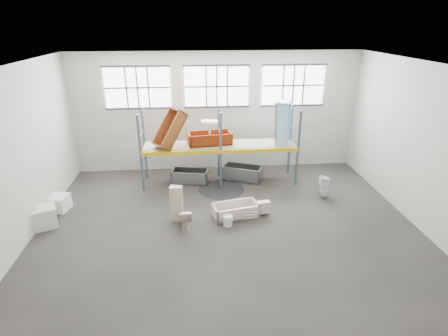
{
  "coord_description": "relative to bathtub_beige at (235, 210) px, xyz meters",
  "views": [
    {
      "loc": [
        -0.99,
        -9.8,
        6.11
      ],
      "look_at": [
        0.0,
        1.5,
        1.4
      ],
      "focal_mm": 28.59,
      "sensor_mm": 36.0,
      "label": 1
    }
  ],
  "objects": [
    {
      "name": "blue_tub_upright",
      "position": [
        2.18,
        2.84,
        2.17
      ],
      "size": [
        0.83,
        0.96,
        1.73
      ],
      "primitive_type": null,
      "rotation": [
        0.0,
        1.54,
        -0.43
      ],
      "color": "#94C8DC",
      "rests_on": "shelf_deck"
    },
    {
      "name": "rack_upright_la",
      "position": [
        -3.31,
        2.28,
        1.28
      ],
      "size": [
        0.08,
        0.08,
        3.0
      ],
      "primitive_type": "cube",
      "color": "slate",
      "rests_on": "floor"
    },
    {
      "name": "sink_on_shelf",
      "position": [
        -0.7,
        2.69,
        1.87
      ],
      "size": [
        0.68,
        0.55,
        0.55
      ],
      "primitive_type": "imported",
      "rotation": [
        0.0,
        0.0,
        -0.12
      ],
      "color": "white",
      "rests_on": "rust_tub_flat"
    },
    {
      "name": "wall_back",
      "position": [
        -0.31,
        4.43,
        2.28
      ],
      "size": [
        12.0,
        0.1,
        5.0
      ],
      "primitive_type": "cube",
      "color": "#B3B2A5",
      "rests_on": "ground"
    },
    {
      "name": "rust_tub_flat",
      "position": [
        -0.69,
        2.95,
        1.6
      ],
      "size": [
        1.78,
        1.01,
        0.48
      ],
      "primitive_type": null,
      "rotation": [
        0.0,
        0.0,
        0.13
      ],
      "color": "#8F2E09",
      "rests_on": "shelf_deck"
    },
    {
      "name": "bathtub_beige",
      "position": [
        0.0,
        0.0,
        0.0
      ],
      "size": [
        1.63,
        1.02,
        0.44
      ],
      "primitive_type": null,
      "rotation": [
        0.0,
        0.0,
        0.22
      ],
      "color": "beige",
      "rests_on": "floor"
    },
    {
      "name": "toilet_beige",
      "position": [
        -1.67,
        -0.56,
        0.11
      ],
      "size": [
        0.45,
        0.69,
        0.66
      ],
      "primitive_type": "imported",
      "rotation": [
        0.0,
        0.0,
        3.26
      ],
      "color": "beige",
      "rests_on": "floor"
    },
    {
      "name": "wet_patch",
      "position": [
        -0.31,
        2.08,
        -0.22
      ],
      "size": [
        1.8,
        1.8,
        0.0
      ],
      "primitive_type": "cylinder",
      "color": "black",
      "rests_on": "floor"
    },
    {
      "name": "window_mid",
      "position": [
        -0.31,
        4.32,
        3.38
      ],
      "size": [
        2.6,
        0.04,
        1.6
      ],
      "primitive_type": "cube",
      "color": "white",
      "rests_on": "wall_back"
    },
    {
      "name": "shelf_deck",
      "position": [
        -0.31,
        2.88,
        1.36
      ],
      "size": [
        5.9,
        1.1,
        0.03
      ],
      "primitive_type": "cube",
      "color": "gray",
      "rests_on": "floor"
    },
    {
      "name": "rack_upright_ra",
      "position": [
        2.69,
        2.28,
        1.28
      ],
      "size": [
        0.08,
        0.08,
        3.0
      ],
      "primitive_type": "cube",
      "color": "slate",
      "rests_on": "floor"
    },
    {
      "name": "window_left",
      "position": [
        -3.51,
        4.32,
        3.38
      ],
      "size": [
        2.6,
        0.04,
        1.6
      ],
      "primitive_type": "cube",
      "color": "white",
      "rests_on": "wall_back"
    },
    {
      "name": "carton_far",
      "position": [
        -6.05,
        0.96,
        0.04
      ],
      "size": [
        0.76,
        0.76,
        0.53
      ],
      "primitive_type": "cube",
      "rotation": [
        0.0,
        0.0,
        -0.22
      ],
      "color": "white",
      "rests_on": "floor"
    },
    {
      "name": "floor",
      "position": [
        -0.31,
        -0.62,
        -0.27
      ],
      "size": [
        12.0,
        10.0,
        0.1
      ],
      "primitive_type": "cube",
      "color": "#4B4640",
      "rests_on": "ground"
    },
    {
      "name": "wall_front",
      "position": [
        -0.31,
        -5.67,
        2.28
      ],
      "size": [
        12.0,
        0.1,
        5.0
      ],
      "primitive_type": "cube",
      "color": "#B2B1A5",
      "rests_on": "ground"
    },
    {
      "name": "carton_near",
      "position": [
        -6.15,
        -0.12,
        0.11
      ],
      "size": [
        0.98,
        0.92,
        0.67
      ],
      "primitive_type": "cube",
      "rotation": [
        0.0,
        0.0,
        0.41
      ],
      "color": "silver",
      "rests_on": "floor"
    },
    {
      "name": "rack_beam_front",
      "position": [
        -0.31,
        2.28,
        1.28
      ],
      "size": [
        6.0,
        0.1,
        0.14
      ],
      "primitive_type": "cube",
      "color": "yellow",
      "rests_on": "floor"
    },
    {
      "name": "ceiling",
      "position": [
        -0.31,
        -0.62,
        4.83
      ],
      "size": [
        12.0,
        10.0,
        0.1
      ],
      "primitive_type": "cube",
      "color": "silver",
      "rests_on": "ground"
    },
    {
      "name": "rack_upright_mb",
      "position": [
        -0.31,
        3.48,
        1.28
      ],
      "size": [
        0.08,
        0.08,
        3.0
      ],
      "primitive_type": "cube",
      "color": "slate",
      "rests_on": "floor"
    },
    {
      "name": "sink_in_tub",
      "position": [
        -0.08,
        -0.15,
        -0.06
      ],
      "size": [
        0.46,
        0.46,
        0.14
      ],
      "primitive_type": "imported",
      "rotation": [
        0.0,
        0.0,
        0.11
      ],
      "color": "beige",
      "rests_on": "bathtub_beige"
    },
    {
      "name": "wall_left",
      "position": [
        -6.36,
        -0.62,
        2.28
      ],
      "size": [
        0.1,
        10.0,
        5.0
      ],
      "primitive_type": "cube",
      "color": "#ADACA1",
      "rests_on": "ground"
    },
    {
      "name": "rust_tub_tilted",
      "position": [
        -2.21,
        2.72,
        2.07
      ],
      "size": [
        1.48,
        1.33,
        1.56
      ],
      "primitive_type": null,
      "rotation": [
        0.0,
        -0.96,
        0.59
      ],
      "color": "#985322",
      "rests_on": "shelf_deck"
    },
    {
      "name": "window_right",
      "position": [
        2.89,
        4.32,
        3.38
      ],
      "size": [
        2.6,
        0.04,
        1.6
      ],
      "primitive_type": "cube",
      "color": "white",
      "rests_on": "wall_back"
    },
    {
      "name": "rack_upright_rb",
      "position": [
        2.69,
        3.48,
        1.28
      ],
      "size": [
        0.08,
        0.08,
        3.0
      ],
      "primitive_type": "cube",
      "color": "slate",
      "rests_on": "floor"
    },
    {
      "name": "rack_upright_ma",
      "position": [
        -0.31,
        2.28,
        1.28
      ],
      "size": [
        0.08,
        0.08,
        3.0
      ],
      "primitive_type": "cube",
      "color": "slate",
      "rests_on": "floor"
    },
    {
      "name": "rack_upright_lb",
      "position": [
        -3.31,
        3.48,
        1.28
      ],
      "size": [
        0.08,
        0.08,
        3.0
      ],
      "primitive_type": "cube",
      "color": "slate",
      "rests_on": "floor"
    },
    {
      "name": "wall_right",
      "position": [
        5.74,
        -0.62,
        2.28
      ],
      "size": [
        0.1,
        10.0,
        5.0
      ],
      "primitive_type": "cube",
      "color": "#B9B7AB",
      "rests_on": "ground"
    },
    {
      "name": "rack_beam_back",
      "position": [
        -0.31,
        3.48,
        1.28
      ],
      "size": [
        6.0,
        0.1,
        0.14
      ],
      "primitive_type": "cube",
      "color": "yellow",
      "rests_on": "floor"
    },
    {
      "name": "toilet_white",
      "position": [
        3.45,
        1.07,
        0.21
      ],
      "size": [
        0.43,
        0.42,
        0.86
      ],
      "primitive_type": "imported",
      "rotation": [
        0.0,
        0.0,
        -1.66
      ],
      "color": "white",
      "rests_on": "floor"
    },
    {
      "name": "cistern_spare",
      "position": [
        0.95,
        0.01,
        0.06
      ],
      "size": [
        0.48,
        0.3,
        0.42
      ],
      "primitive_type": "cube",
      "rotation": [
        0.0,
        0.0,
        0.23
      ],
      "color": "beige",
      "rests_on": "bathtub_beige"
    },
    {
      "name": "steel_tub_right",
      "position": [
        0.65,
        2.98,
        0.07
      ],
      "size": [
        1.75,
        1.32,
        0.58
      ],
      "primitive_type": null,
      "rotation": [
        0.0,
        0.0,
        -0.42
      ],
      "color": "#9EA0A5",
      "rests_on": "floor"
    },
    {
      "name": "steel_tub_left",
      "position": [
        -1.51,
        2.86,
        0.04
      ],
      "size": [
        1.55,
        0.93,
        0.53
      ],
      "primitive_type": null,
      "rotation": [
        0.0,
        0.0,
        -0.19
      ],
      "color": "#969A9D",
      "rests_on": "floor"
    },
    {
      "name": "cistern_tall",
      "position": [
        -1.94,
        -0.07,
        0.38
      ],
      "size": [
        0.43,
        0.32,
        1.21
      ],
      "primitive_type": "cube",
      "rotation": [
        0.0,
        0.0,
        -0.17
      ],
      "color": "beige",
      "rests_on": "floor"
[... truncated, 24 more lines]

